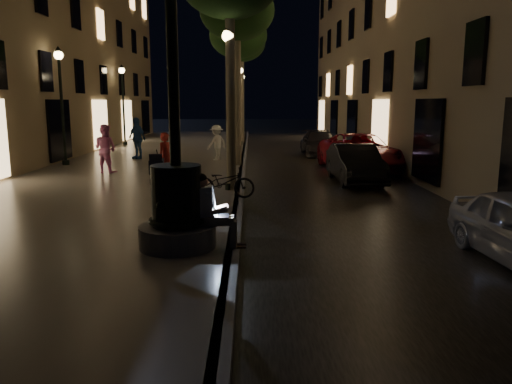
{
  "coord_description": "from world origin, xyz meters",
  "views": [
    {
      "loc": [
        0.33,
        -6.79,
        2.81
      ],
      "look_at": [
        0.44,
        3.0,
        1.03
      ],
      "focal_mm": 35.0,
      "sensor_mm": 36.0,
      "label": 1
    }
  ],
  "objects_px": {
    "lamp_curb_b": "(236,92)",
    "lamp_curb_c": "(240,94)",
    "lamp_left_c": "(123,94)",
    "car_third": "(359,152)",
    "bicycle": "(224,182)",
    "tree_far": "(242,44)",
    "stroller": "(157,167)",
    "tree_third": "(238,36)",
    "pedestrian_pink": "(105,149)",
    "pedestrian_red": "(166,157)",
    "lamp_curb_a": "(229,87)",
    "car_second": "(355,164)",
    "pedestrian_blue": "(137,138)",
    "lamp_left_b": "(61,91)",
    "fountain_lamppost": "(176,192)",
    "seated_man_laptop": "(211,208)",
    "pedestrian_white": "(217,143)",
    "car_rear": "(320,143)",
    "tree_second": "(237,12)",
    "lamp_curb_d": "(242,96)"
  },
  "relations": [
    {
      "from": "lamp_left_b",
      "to": "stroller",
      "type": "distance_m",
      "value": 7.16
    },
    {
      "from": "lamp_left_b",
      "to": "tree_second",
      "type": "bearing_deg",
      "value": 0.0
    },
    {
      "from": "lamp_curb_c",
      "to": "fountain_lamppost",
      "type": "bearing_deg",
      "value": -91.82
    },
    {
      "from": "tree_far",
      "to": "car_third",
      "type": "bearing_deg",
      "value": -68.04
    },
    {
      "from": "stroller",
      "to": "car_third",
      "type": "relative_size",
      "value": 0.2
    },
    {
      "from": "lamp_curb_a",
      "to": "car_third",
      "type": "xyz_separation_m",
      "value": [
        5.09,
        5.57,
        -2.47
      ]
    },
    {
      "from": "lamp_curb_c",
      "to": "car_rear",
      "type": "relative_size",
      "value": 1.1
    },
    {
      "from": "lamp_curb_a",
      "to": "pedestrian_blue",
      "type": "distance_m",
      "value": 9.75
    },
    {
      "from": "stroller",
      "to": "car_rear",
      "type": "relative_size",
      "value": 0.25
    },
    {
      "from": "pedestrian_blue",
      "to": "lamp_left_b",
      "type": "bearing_deg",
      "value": -96.68
    },
    {
      "from": "lamp_curb_b",
      "to": "car_second",
      "type": "xyz_separation_m",
      "value": [
        4.3,
        -5.46,
        -2.57
      ]
    },
    {
      "from": "lamp_curb_c",
      "to": "car_second",
      "type": "bearing_deg",
      "value": -72.28
    },
    {
      "from": "fountain_lamppost",
      "to": "lamp_curb_c",
      "type": "distance_m",
      "value": 22.1
    },
    {
      "from": "lamp_left_c",
      "to": "lamp_curb_b",
      "type": "bearing_deg",
      "value": -48.41
    },
    {
      "from": "lamp_curb_b",
      "to": "lamp_curb_c",
      "type": "distance_m",
      "value": 8.0
    },
    {
      "from": "tree_far",
      "to": "pedestrian_red",
      "type": "bearing_deg",
      "value": -97.94
    },
    {
      "from": "tree_third",
      "to": "lamp_curb_a",
      "type": "xyz_separation_m",
      "value": [
        0.0,
        -12.0,
        -2.9
      ]
    },
    {
      "from": "fountain_lamppost",
      "to": "lamp_left_c",
      "type": "xyz_separation_m",
      "value": [
        -6.4,
        22.0,
        2.02
      ]
    },
    {
      "from": "lamp_curb_b",
      "to": "car_second",
      "type": "distance_m",
      "value": 7.41
    },
    {
      "from": "lamp_curb_a",
      "to": "car_second",
      "type": "distance_m",
      "value": 5.62
    },
    {
      "from": "lamp_curb_d",
      "to": "stroller",
      "type": "bearing_deg",
      "value": -96.02
    },
    {
      "from": "car_rear",
      "to": "tree_second",
      "type": "bearing_deg",
      "value": -126.18
    },
    {
      "from": "lamp_curb_a",
      "to": "car_rear",
      "type": "height_order",
      "value": "lamp_curb_a"
    },
    {
      "from": "seated_man_laptop",
      "to": "pedestrian_white",
      "type": "xyz_separation_m",
      "value": [
        -0.81,
        13.73,
        0.07
      ]
    },
    {
      "from": "lamp_left_b",
      "to": "stroller",
      "type": "bearing_deg",
      "value": -45.59
    },
    {
      "from": "seated_man_laptop",
      "to": "lamp_curb_c",
      "type": "height_order",
      "value": "lamp_curb_c"
    },
    {
      "from": "lamp_curb_d",
      "to": "pedestrian_red",
      "type": "relative_size",
      "value": 3.0
    },
    {
      "from": "pedestrian_blue",
      "to": "bicycle",
      "type": "relative_size",
      "value": 1.13
    },
    {
      "from": "car_third",
      "to": "pedestrian_white",
      "type": "relative_size",
      "value": 3.48
    },
    {
      "from": "bicycle",
      "to": "pedestrian_pink",
      "type": "bearing_deg",
      "value": 47.84
    },
    {
      "from": "lamp_curb_c",
      "to": "bicycle",
      "type": "relative_size",
      "value": 2.87
    },
    {
      "from": "stroller",
      "to": "pedestrian_white",
      "type": "xyz_separation_m",
      "value": [
        1.5,
        6.53,
        0.24
      ]
    },
    {
      "from": "stroller",
      "to": "car_rear",
      "type": "bearing_deg",
      "value": 51.0
    },
    {
      "from": "lamp_curb_b",
      "to": "stroller",
      "type": "height_order",
      "value": "lamp_curb_b"
    },
    {
      "from": "tree_third",
      "to": "pedestrian_pink",
      "type": "height_order",
      "value": "tree_third"
    },
    {
      "from": "lamp_curb_b",
      "to": "lamp_curb_c",
      "type": "relative_size",
      "value": 1.0
    },
    {
      "from": "tree_far",
      "to": "pedestrian_pink",
      "type": "relative_size",
      "value": 4.19
    },
    {
      "from": "stroller",
      "to": "lamp_curb_b",
      "type": "bearing_deg",
      "value": 64.11
    },
    {
      "from": "car_third",
      "to": "bicycle",
      "type": "height_order",
      "value": "car_third"
    },
    {
      "from": "tree_far",
      "to": "pedestrian_white",
      "type": "xyz_separation_m",
      "value": [
        -0.98,
        -10.27,
        -5.44
      ]
    },
    {
      "from": "tree_third",
      "to": "lamp_curb_d",
      "type": "distance_m",
      "value": 12.35
    },
    {
      "from": "lamp_left_b",
      "to": "car_third",
      "type": "distance_m",
      "value": 12.45
    },
    {
      "from": "car_second",
      "to": "pedestrian_pink",
      "type": "height_order",
      "value": "pedestrian_pink"
    },
    {
      "from": "tree_third",
      "to": "lamp_left_b",
      "type": "height_order",
      "value": "tree_third"
    },
    {
      "from": "lamp_left_c",
      "to": "stroller",
      "type": "height_order",
      "value": "lamp_left_c"
    },
    {
      "from": "tree_far",
      "to": "lamp_curb_a",
      "type": "height_order",
      "value": "tree_far"
    },
    {
      "from": "lamp_curb_d",
      "to": "seated_man_laptop",
      "type": "bearing_deg",
      "value": -90.17
    },
    {
      "from": "tree_third",
      "to": "lamp_curb_d",
      "type": "xyz_separation_m",
      "value": [
        0.0,
        12.0,
        -2.9
      ]
    },
    {
      "from": "pedestrian_white",
      "to": "pedestrian_pink",
      "type": "bearing_deg",
      "value": 4.08
    },
    {
      "from": "tree_far",
      "to": "stroller",
      "type": "xyz_separation_m",
      "value": [
        -2.48,
        -16.79,
        -5.69
      ]
    }
  ]
}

